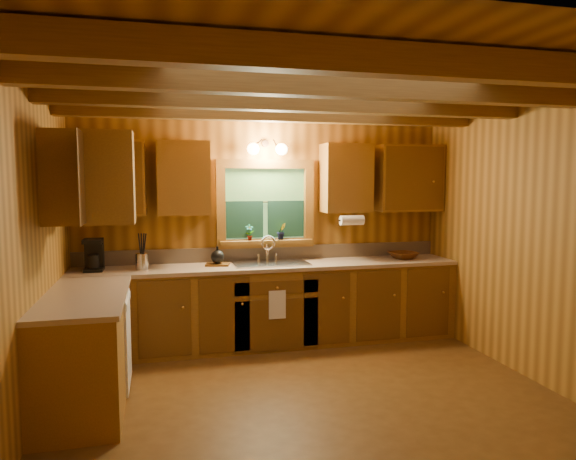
# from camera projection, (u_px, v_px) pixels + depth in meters

# --- Properties ---
(room) EXTENTS (4.20, 4.20, 4.20)m
(room) POSITION_uv_depth(u_px,v_px,m) (312.00, 246.00, 4.17)
(room) COLOR #573715
(room) RESTS_ON ground
(ceiling_beams) EXTENTS (4.20, 2.54, 0.18)m
(ceiling_beams) POSITION_uv_depth(u_px,v_px,m) (313.00, 94.00, 4.05)
(ceiling_beams) COLOR brown
(ceiling_beams) RESTS_ON room
(base_cabinets) EXTENTS (4.20, 2.22, 0.86)m
(base_cabinets) POSITION_uv_depth(u_px,v_px,m) (230.00, 316.00, 5.37)
(base_cabinets) COLOR brown
(base_cabinets) RESTS_ON ground
(countertop) EXTENTS (4.20, 2.24, 0.04)m
(countertop) POSITION_uv_depth(u_px,v_px,m) (231.00, 272.00, 5.34)
(countertop) COLOR tan
(countertop) RESTS_ON base_cabinets
(backsplash) EXTENTS (4.20, 0.02, 0.16)m
(backsplash) POSITION_uv_depth(u_px,v_px,m) (265.00, 253.00, 6.02)
(backsplash) COLOR tan
(backsplash) RESTS_ON room
(dishwasher_panel) EXTENTS (0.02, 0.60, 0.80)m
(dishwasher_panel) POSITION_uv_depth(u_px,v_px,m) (128.00, 340.00, 4.55)
(dishwasher_panel) COLOR white
(dishwasher_panel) RESTS_ON base_cabinets
(upper_cabinets) EXTENTS (4.19, 1.77, 0.78)m
(upper_cabinets) POSITION_uv_depth(u_px,v_px,m) (220.00, 178.00, 5.35)
(upper_cabinets) COLOR brown
(upper_cabinets) RESTS_ON room
(window) EXTENTS (1.12, 0.08, 1.00)m
(window) POSITION_uv_depth(u_px,v_px,m) (265.00, 206.00, 5.95)
(window) COLOR brown
(window) RESTS_ON room
(window_sill) EXTENTS (1.06, 0.14, 0.04)m
(window_sill) POSITION_uv_depth(u_px,v_px,m) (266.00, 242.00, 5.94)
(window_sill) COLOR brown
(window_sill) RESTS_ON room
(wall_sconce) EXTENTS (0.45, 0.21, 0.17)m
(wall_sconce) POSITION_uv_depth(u_px,v_px,m) (267.00, 149.00, 5.77)
(wall_sconce) COLOR black
(wall_sconce) RESTS_ON room
(paper_towel_roll) EXTENTS (0.27, 0.11, 0.11)m
(paper_towel_roll) POSITION_uv_depth(u_px,v_px,m) (352.00, 220.00, 5.86)
(paper_towel_roll) COLOR white
(paper_towel_roll) RESTS_ON upper_cabinets
(dish_towel) EXTENTS (0.18, 0.01, 0.30)m
(dish_towel) POSITION_uv_depth(u_px,v_px,m) (277.00, 305.00, 5.46)
(dish_towel) COLOR white
(dish_towel) RESTS_ON base_cabinets
(sink) EXTENTS (0.82, 0.48, 0.43)m
(sink) POSITION_uv_depth(u_px,v_px,m) (270.00, 268.00, 5.76)
(sink) COLOR silver
(sink) RESTS_ON countertop
(coffee_maker) EXTENTS (0.18, 0.24, 0.33)m
(coffee_maker) POSITION_uv_depth(u_px,v_px,m) (94.00, 255.00, 5.31)
(coffee_maker) COLOR black
(coffee_maker) RESTS_ON countertop
(utensil_crock) EXTENTS (0.13, 0.13, 0.38)m
(utensil_crock) POSITION_uv_depth(u_px,v_px,m) (142.00, 260.00, 5.39)
(utensil_crock) COLOR silver
(utensil_crock) RESTS_ON countertop
(cutting_board) EXTENTS (0.28, 0.23, 0.02)m
(cutting_board) POSITION_uv_depth(u_px,v_px,m) (218.00, 264.00, 5.64)
(cutting_board) COLOR #5C3913
(cutting_board) RESTS_ON countertop
(teakettle) EXTENTS (0.15, 0.15, 0.19)m
(teakettle) POSITION_uv_depth(u_px,v_px,m) (218.00, 257.00, 5.63)
(teakettle) COLOR black
(teakettle) RESTS_ON cutting_board
(wicker_basket) EXTENTS (0.39, 0.39, 0.08)m
(wicker_basket) POSITION_uv_depth(u_px,v_px,m) (403.00, 255.00, 6.12)
(wicker_basket) COLOR #48230C
(wicker_basket) RESTS_ON countertop
(potted_plant_left) EXTENTS (0.10, 0.07, 0.19)m
(potted_plant_left) POSITION_uv_depth(u_px,v_px,m) (249.00, 232.00, 5.88)
(potted_plant_left) COLOR #5C3913
(potted_plant_left) RESTS_ON window_sill
(potted_plant_right) EXTENTS (0.13, 0.11, 0.19)m
(potted_plant_right) POSITION_uv_depth(u_px,v_px,m) (281.00, 231.00, 5.97)
(potted_plant_right) COLOR #5C3913
(potted_plant_right) RESTS_ON window_sill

